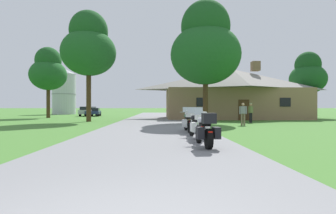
% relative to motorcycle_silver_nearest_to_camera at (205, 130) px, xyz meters
% --- Properties ---
extents(ground_plane, '(500.00, 500.00, 0.00)m').
position_rel_motorcycle_silver_nearest_to_camera_xyz_m(ground_plane, '(-1.91, 13.80, -0.61)').
color(ground_plane, '#42752D').
extents(asphalt_driveway, '(6.40, 80.00, 0.06)m').
position_rel_motorcycle_silver_nearest_to_camera_xyz_m(asphalt_driveway, '(-1.91, 11.80, -0.58)').
color(asphalt_driveway, slate).
rests_on(asphalt_driveway, ground).
extents(motorcycle_silver_nearest_to_camera, '(0.78, 2.08, 1.30)m').
position_rel_motorcycle_silver_nearest_to_camera_xyz_m(motorcycle_silver_nearest_to_camera, '(0.00, 0.00, 0.00)').
color(motorcycle_silver_nearest_to_camera, black).
rests_on(motorcycle_silver_nearest_to_camera, asphalt_driveway).
extents(motorcycle_black_second_in_row, '(0.88, 2.08, 1.30)m').
position_rel_motorcycle_silver_nearest_to_camera_xyz_m(motorcycle_black_second_in_row, '(0.09, 2.38, 0.00)').
color(motorcycle_black_second_in_row, black).
rests_on(motorcycle_black_second_in_row, asphalt_driveway).
extents(motorcycle_green_farthest_in_row, '(0.75, 2.08, 1.30)m').
position_rel_motorcycle_silver_nearest_to_camera_xyz_m(motorcycle_green_farthest_in_row, '(0.02, 5.09, 0.00)').
color(motorcycle_green_farthest_in_row, black).
rests_on(motorcycle_green_farthest_in_row, asphalt_driveway).
extents(stone_lodge, '(16.08, 8.83, 6.66)m').
position_rel_motorcycle_silver_nearest_to_camera_xyz_m(stone_lodge, '(7.05, 22.07, 2.36)').
color(stone_lodge, '#896B4C').
rests_on(stone_lodge, ground).
extents(bystander_olive_shirt_near_lodge, '(0.47, 0.38, 1.69)m').
position_rel_motorcycle_silver_nearest_to_camera_xyz_m(bystander_olive_shirt_near_lodge, '(6.38, 13.95, 0.34)').
color(bystander_olive_shirt_near_lodge, black).
rests_on(bystander_olive_shirt_near_lodge, ground).
extents(bystander_gray_shirt_beside_signpost, '(0.53, 0.32, 1.67)m').
position_rel_motorcycle_silver_nearest_to_camera_xyz_m(bystander_gray_shirt_beside_signpost, '(4.74, 10.91, 0.32)').
color(bystander_gray_shirt_beside_signpost, '#75664C').
rests_on(bystander_gray_shirt_beside_signpost, ground).
extents(tree_right_of_lodge, '(4.41, 4.41, 8.30)m').
position_rel_motorcycle_silver_nearest_to_camera_xyz_m(tree_right_of_lodge, '(17.23, 24.21, 4.78)').
color(tree_right_of_lodge, '#422D19').
rests_on(tree_right_of_lodge, ground).
extents(tree_left_far, '(4.44, 4.44, 8.77)m').
position_rel_motorcycle_silver_nearest_to_camera_xyz_m(tree_left_far, '(-15.22, 24.84, 5.23)').
color(tree_left_far, '#422D19').
rests_on(tree_left_far, ground).
extents(tree_by_lodge_front, '(6.01, 6.01, 10.50)m').
position_rel_motorcycle_silver_nearest_to_camera_xyz_m(tree_by_lodge_front, '(2.50, 14.11, 5.95)').
color(tree_by_lodge_front, '#422D19').
rests_on(tree_by_lodge_front, ground).
extents(tree_left_near, '(5.03, 5.03, 10.29)m').
position_rel_motorcycle_silver_nearest_to_camera_xyz_m(tree_left_near, '(-8.01, 16.28, 6.36)').
color(tree_left_near, '#422D19').
rests_on(tree_left_near, ground).
extents(metal_silo_distant, '(4.29, 4.29, 8.43)m').
position_rel_motorcycle_silver_nearest_to_camera_xyz_m(metal_silo_distant, '(-19.01, 41.11, 3.62)').
color(metal_silo_distant, '#B2B7BC').
rests_on(metal_silo_distant, ground).
extents(parked_silver_suv_far_left, '(1.96, 4.62, 1.40)m').
position_rel_motorcycle_silver_nearest_to_camera_xyz_m(parked_silver_suv_far_left, '(-12.05, 31.59, 0.17)').
color(parked_silver_suv_far_left, '#ADAFB7').
rests_on(parked_silver_suv_far_left, ground).
extents(parked_navy_sedan_far_left, '(2.31, 4.38, 1.20)m').
position_rel_motorcycle_silver_nearest_to_camera_xyz_m(parked_navy_sedan_far_left, '(-11.13, 30.82, 0.03)').
color(parked_navy_sedan_far_left, navy).
rests_on(parked_navy_sedan_far_left, ground).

